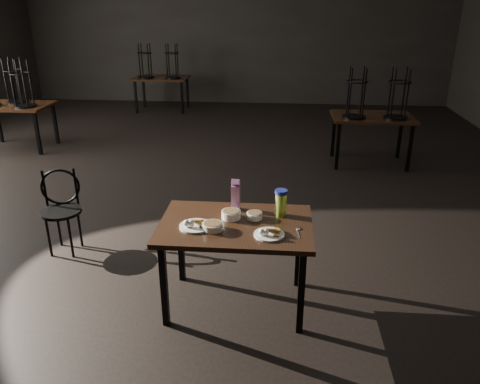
# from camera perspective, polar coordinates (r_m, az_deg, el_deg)

# --- Properties ---
(room) EXTENTS (12.00, 12.04, 3.22)m
(room) POSITION_cam_1_polar(r_m,az_deg,el_deg) (5.57, -7.17, 21.86)
(room) COLOR black
(room) RESTS_ON ground
(main_table) EXTENTS (1.20, 0.80, 0.75)m
(main_table) POSITION_cam_1_polar(r_m,az_deg,el_deg) (3.71, -0.53, -4.92)
(main_table) COLOR black
(main_table) RESTS_ON ground
(plate_left) EXTENTS (0.25, 0.25, 0.08)m
(plate_left) POSITION_cam_1_polar(r_m,az_deg,el_deg) (3.62, -5.50, -3.95)
(plate_left) COLOR white
(plate_left) RESTS_ON main_table
(plate_right) EXTENTS (0.23, 0.23, 0.07)m
(plate_right) POSITION_cam_1_polar(r_m,az_deg,el_deg) (3.49, 3.54, -5.01)
(plate_right) COLOR white
(plate_right) RESTS_ON main_table
(bowl_near) EXTENTS (0.16, 0.16, 0.06)m
(bowl_near) POSITION_cam_1_polar(r_m,az_deg,el_deg) (3.74, -1.09, -2.72)
(bowl_near) COLOR white
(bowl_near) RESTS_ON main_table
(bowl_far) EXTENTS (0.13, 0.13, 0.05)m
(bowl_far) POSITION_cam_1_polar(r_m,az_deg,el_deg) (3.74, 1.77, -2.85)
(bowl_far) COLOR white
(bowl_far) RESTS_ON main_table
(bowl_big) EXTENTS (0.16, 0.16, 0.05)m
(bowl_big) POSITION_cam_1_polar(r_m,az_deg,el_deg) (3.57, -3.37, -4.18)
(bowl_big) COLOR white
(bowl_big) RESTS_ON main_table
(juice_carton) EXTENTS (0.07, 0.07, 0.27)m
(juice_carton) POSITION_cam_1_polar(r_m,az_deg,el_deg) (3.86, -0.54, -0.43)
(juice_carton) COLOR #951B7E
(juice_carton) RESTS_ON main_table
(water_bottle) EXTENTS (0.11, 0.11, 0.22)m
(water_bottle) POSITION_cam_1_polar(r_m,az_deg,el_deg) (3.77, 5.00, -1.29)
(water_bottle) COLOR #AEE443
(water_bottle) RESTS_ON main_table
(spoon) EXTENTS (0.04, 0.18, 0.01)m
(spoon) POSITION_cam_1_polar(r_m,az_deg,el_deg) (3.60, 7.11, -4.54)
(spoon) COLOR silver
(spoon) RESTS_ON main_table
(bentwood_chair) EXTENTS (0.43, 0.43, 0.83)m
(bentwood_chair) POSITION_cam_1_polar(r_m,az_deg,el_deg) (4.97, -20.97, -1.41)
(bentwood_chair) COLOR black
(bentwood_chair) RESTS_ON ground
(bg_table_left) EXTENTS (1.20, 0.80, 1.48)m
(bg_table_left) POSITION_cam_1_polar(r_m,az_deg,el_deg) (8.72, -26.03, 9.72)
(bg_table_left) COLOR black
(bg_table_left) RESTS_ON ground
(bg_table_right) EXTENTS (1.20, 0.80, 1.48)m
(bg_table_right) POSITION_cam_1_polar(r_m,az_deg,el_deg) (7.34, 15.92, 8.87)
(bg_table_right) COLOR black
(bg_table_right) RESTS_ON ground
(bg_table_far) EXTENTS (1.20, 0.80, 1.48)m
(bg_table_far) POSITION_cam_1_polar(r_m,az_deg,el_deg) (10.88, -9.62, 13.64)
(bg_table_far) COLOR black
(bg_table_far) RESTS_ON ground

